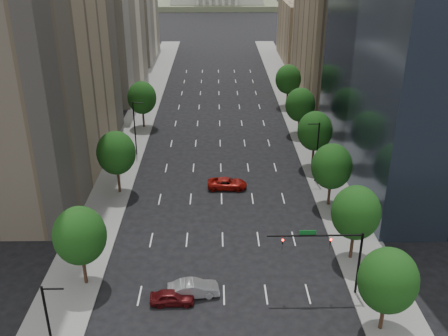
{
  "coord_description": "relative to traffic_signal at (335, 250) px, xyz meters",
  "views": [
    {
      "loc": [
        -0.65,
        -9.92,
        32.31
      ],
      "look_at": [
        0.21,
        42.59,
        8.0
      ],
      "focal_mm": 40.45,
      "sensor_mm": 36.0,
      "label": 1
    }
  ],
  "objects": [
    {
      "name": "midrise_cream_left",
      "position": [
        -35.53,
        73.0,
        12.33
      ],
      "size": [
        14.0,
        30.0,
        35.0
      ],
      "primitive_type": "cube",
      "color": "beige",
      "rests_on": "ground"
    },
    {
      "name": "filler_right",
      "position": [
        14.47,
        103.0,
        2.83
      ],
      "size": [
        14.0,
        26.0,
        16.0
      ],
      "primitive_type": "cube",
      "color": "#8C7759",
      "rests_on": "ground"
    },
    {
      "name": "tree_right_5",
      "position": [
        3.47,
        60.0,
        0.58
      ],
      "size": [
        5.2,
        5.2,
        8.75
      ],
      "color": "#382316",
      "rests_on": "ground"
    },
    {
      "name": "streetlight_ls",
      "position": [
        -23.96,
        -10.0,
        -0.33
      ],
      "size": [
        1.7,
        0.2,
        9.0
      ],
      "color": "black",
      "rests_on": "ground"
    },
    {
      "name": "car_red_far",
      "position": [
        -9.7,
        23.07,
        -4.41
      ],
      "size": [
        5.57,
        2.72,
        1.53
      ],
      "primitive_type": "imported",
      "rotation": [
        0.0,
        0.0,
        1.54
      ],
      "color": "maroon",
      "rests_on": "ground"
    },
    {
      "name": "tree_left_1",
      "position": [
        -24.53,
        22.0,
        0.79
      ],
      "size": [
        5.2,
        5.2,
        8.97
      ],
      "color": "#382316",
      "rests_on": "ground"
    },
    {
      "name": "tree_right_1",
      "position": [
        3.47,
        6.0,
        0.58
      ],
      "size": [
        5.2,
        5.2,
        8.75
      ],
      "color": "#382316",
      "rests_on": "ground"
    },
    {
      "name": "tree_right_4",
      "position": [
        3.47,
        44.0,
        0.29
      ],
      "size": [
        5.2,
        5.2,
        8.46
      ],
      "color": "#382316",
      "rests_on": "ground"
    },
    {
      "name": "tree_left_0",
      "position": [
        -24.53,
        2.0,
        0.58
      ],
      "size": [
        5.2,
        5.2,
        8.75
      ],
      "color": "#382316",
      "rests_on": "ground"
    },
    {
      "name": "tree_right_3",
      "position": [
        3.47,
        30.0,
        0.72
      ],
      "size": [
        5.2,
        5.2,
        8.89
      ],
      "color": "#382316",
      "rests_on": "ground"
    },
    {
      "name": "tree_left_2",
      "position": [
        -24.53,
        48.0,
        0.5
      ],
      "size": [
        5.2,
        5.2,
        8.68
      ],
      "color": "#382316",
      "rests_on": "ground"
    },
    {
      "name": "parking_tan_right",
      "position": [
        14.47,
        70.0,
        9.83
      ],
      "size": [
        14.0,
        30.0,
        30.0
      ],
      "primitive_type": "cube",
      "color": "#8C7759",
      "rests_on": "ground"
    },
    {
      "name": "streetlight_rn",
      "position": [
        2.91,
        25.0,
        -0.33
      ],
      "size": [
        1.7,
        0.2,
        9.0
      ],
      "color": "black",
      "rests_on": "ground"
    },
    {
      "name": "tree_right_0",
      "position": [
        3.47,
        -5.0,
        0.22
      ],
      "size": [
        5.2,
        5.2,
        8.39
      ],
      "color": "#382316",
      "rests_on": "ground"
    },
    {
      "name": "streetlight_ln",
      "position": [
        -23.96,
        35.0,
        -0.33
      ],
      "size": [
        1.7,
        0.2,
        9.0
      ],
      "color": "black",
      "rests_on": "ground"
    },
    {
      "name": "car_silver",
      "position": [
        -13.53,
        -0.04,
        -4.34
      ],
      "size": [
        5.22,
        2.43,
        1.66
      ],
      "primitive_type": "imported",
      "rotation": [
        0.0,
        0.0,
        1.71
      ],
      "color": "#A0A0A5",
      "rests_on": "ground"
    },
    {
      "name": "sidewalk_right",
      "position": [
        4.97,
        30.0,
        -5.1
      ],
      "size": [
        6.0,
        200.0,
        0.15
      ],
      "primitive_type": "cube",
      "color": "slate",
      "rests_on": "ground"
    },
    {
      "name": "traffic_signal",
      "position": [
        0.0,
        0.0,
        0.0
      ],
      "size": [
        9.12,
        0.4,
        7.38
      ],
      "color": "black",
      "rests_on": "ground"
    },
    {
      "name": "sidewalk_left",
      "position": [
        -26.03,
        30.0,
        -5.1
      ],
      "size": [
        6.0,
        200.0,
        0.15
      ],
      "primitive_type": "cube",
      "color": "slate",
      "rests_on": "ground"
    },
    {
      "name": "filler_left",
      "position": [
        -35.53,
        106.0,
        3.83
      ],
      "size": [
        14.0,
        26.0,
        18.0
      ],
      "primitive_type": "cube",
      "color": "beige",
      "rests_on": "ground"
    },
    {
      "name": "tree_right_2",
      "position": [
        3.47,
        18.0,
        0.43
      ],
      "size": [
        5.2,
        5.2,
        8.61
      ],
      "color": "#382316",
      "rests_on": "ground"
    },
    {
      "name": "foothills",
      "position": [
        24.14,
        569.4,
        -42.95
      ],
      "size": [
        720.0,
        413.0,
        263.0
      ],
      "color": "olive",
      "rests_on": "ground"
    },
    {
      "name": "car_maroon",
      "position": [
        -15.53,
        -1.18,
        -4.44
      ],
      "size": [
        4.31,
        1.8,
        1.46
      ],
      "primitive_type": "imported",
      "rotation": [
        0.0,
        0.0,
        1.59
      ],
      "color": "#4F0D0F",
      "rests_on": "ground"
    }
  ]
}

